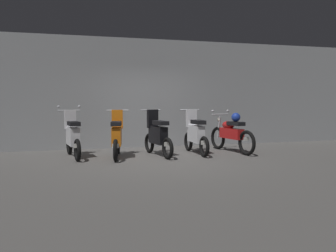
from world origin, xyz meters
TOP-DOWN VIEW (x-y plane):
  - ground_plane at (0.00, 0.00)m, footprint 80.00×80.00m
  - back_wall at (0.00, 2.38)m, footprint 16.00×0.30m
  - motorbike_slot_0 at (-2.10, 0.80)m, footprint 0.58×1.67m
  - motorbike_slot_1 at (-1.04, 0.52)m, footprint 0.56×1.67m
  - motorbike_slot_2 at (-0.01, 0.53)m, footprint 0.56×1.67m
  - motorbike_slot_3 at (1.04, 0.59)m, footprint 0.56×1.68m
  - motorbike_slot_4 at (2.09, 0.60)m, footprint 0.62×1.93m

SIDE VIEW (x-z plane):
  - ground_plane at x=0.00m, z-range 0.00..0.00m
  - motorbike_slot_1 at x=-1.04m, z-range -0.06..1.11m
  - motorbike_slot_2 at x=-0.01m, z-range -0.06..1.11m
  - motorbike_slot_3 at x=1.04m, z-range -0.06..1.11m
  - motorbike_slot_0 at x=-2.10m, z-range -0.12..1.17m
  - motorbike_slot_4 at x=2.09m, z-range -0.05..1.10m
  - back_wall at x=0.00m, z-range 0.00..3.25m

